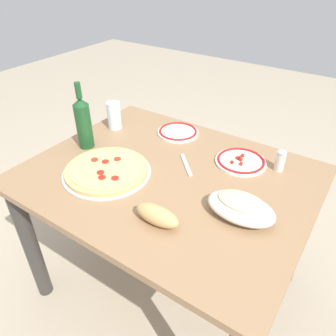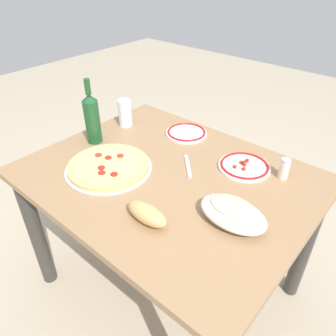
# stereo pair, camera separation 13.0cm
# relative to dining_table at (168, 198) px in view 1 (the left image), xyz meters

# --- Properties ---
(ground_plane) EXTENTS (8.00, 8.00, 0.00)m
(ground_plane) POSITION_rel_dining_table_xyz_m (0.00, 0.00, -0.60)
(ground_plane) COLOR tan
(ground_plane) RESTS_ON ground
(dining_table) EXTENTS (1.14, 0.90, 0.72)m
(dining_table) POSITION_rel_dining_table_xyz_m (0.00, 0.00, 0.00)
(dining_table) COLOR #93704C
(dining_table) RESTS_ON ground
(pepperoni_pizza) EXTENTS (0.36, 0.36, 0.03)m
(pepperoni_pizza) POSITION_rel_dining_table_xyz_m (-0.21, -0.13, 0.14)
(pepperoni_pizza) COLOR #B7B7BC
(pepperoni_pizza) RESTS_ON dining_table
(baked_pasta_dish) EXTENTS (0.24, 0.15, 0.08)m
(baked_pasta_dish) POSITION_rel_dining_table_xyz_m (0.34, -0.07, 0.17)
(baked_pasta_dish) COLOR white
(baked_pasta_dish) RESTS_ON dining_table
(wine_bottle) EXTENTS (0.07, 0.07, 0.31)m
(wine_bottle) POSITION_rel_dining_table_xyz_m (-0.44, -0.02, 0.25)
(wine_bottle) COLOR #194723
(wine_bottle) RESTS_ON dining_table
(water_glass) EXTENTS (0.07, 0.07, 0.14)m
(water_glass) POSITION_rel_dining_table_xyz_m (-0.45, 0.19, 0.19)
(water_glass) COLOR silver
(water_glass) RESTS_ON dining_table
(side_plate_near) EXTENTS (0.22, 0.22, 0.02)m
(side_plate_near) POSITION_rel_dining_table_xyz_m (0.21, 0.24, 0.13)
(side_plate_near) COLOR white
(side_plate_near) RESTS_ON dining_table
(side_plate_far) EXTENTS (0.20, 0.20, 0.02)m
(side_plate_far) POSITION_rel_dining_table_xyz_m (-0.15, 0.32, 0.13)
(side_plate_far) COLOR white
(side_plate_far) RESTS_ON dining_table
(bread_loaf) EXTENTS (0.17, 0.07, 0.06)m
(bread_loaf) POSITION_rel_dining_table_xyz_m (0.13, -0.25, 0.16)
(bread_loaf) COLOR tan
(bread_loaf) RESTS_ON dining_table
(spice_shaker) EXTENTS (0.04, 0.04, 0.09)m
(spice_shaker) POSITION_rel_dining_table_xyz_m (0.36, 0.28, 0.17)
(spice_shaker) COLOR silver
(spice_shaker) RESTS_ON dining_table
(fork_left) EXTENTS (0.13, 0.13, 0.00)m
(fork_left) POSITION_rel_dining_table_xyz_m (0.03, 0.10, 0.13)
(fork_left) COLOR #B7B7BC
(fork_left) RESTS_ON dining_table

